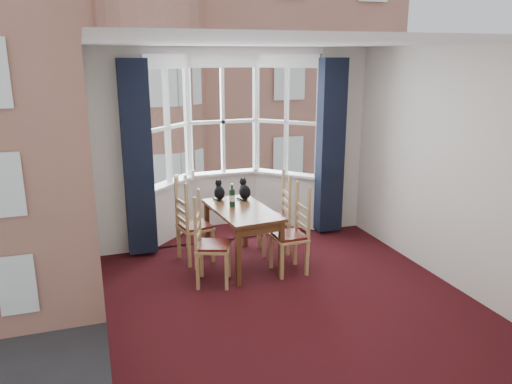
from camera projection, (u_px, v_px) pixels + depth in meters
name	position (u px, v px, depth m)	size (l,w,h in m)	color
floor	(296.00, 306.00, 5.51)	(4.50, 4.50, 0.00)	black
ceiling	(302.00, 43.00, 4.77)	(4.50, 4.50, 0.00)	white
wall_left	(96.00, 202.00, 4.52)	(4.50, 4.50, 0.00)	silver
wall_right	(458.00, 170.00, 5.76)	(4.50, 4.50, 0.00)	silver
wall_near	(443.00, 270.00, 3.09)	(4.00, 4.00, 0.00)	silver
wall_back_pier_left	(119.00, 154.00, 6.69)	(0.70, 0.12, 2.80)	silver
wall_back_pier_right	(339.00, 141.00, 7.71)	(0.70, 0.12, 2.80)	silver
bay_window	(227.00, 142.00, 7.66)	(2.76, 0.94, 2.80)	white
curtain_left	(138.00, 159.00, 6.61)	(0.38, 0.22, 2.60)	black
curtain_right	(330.00, 147.00, 7.48)	(0.38, 0.22, 2.60)	black
dining_table	(242.00, 217.00, 6.46)	(0.79, 1.31, 0.77)	brown
chair_left_near	(206.00, 247.00, 5.96)	(0.52, 0.53, 0.92)	tan
chair_left_far	(189.00, 228.00, 6.60)	(0.47, 0.49, 0.92)	tan
chair_right_near	(296.00, 236.00, 6.31)	(0.41, 0.43, 0.92)	tan
chair_right_far	(280.00, 219.00, 6.96)	(0.45, 0.47, 0.92)	tan
cat_left	(219.00, 192.00, 6.83)	(0.16, 0.22, 0.28)	black
cat_right	(245.00, 191.00, 6.84)	(0.16, 0.23, 0.30)	black
wine_bottle	(232.00, 197.00, 6.49)	(0.08, 0.08, 0.30)	black
candle_tall	(177.00, 178.00, 7.39)	(0.06, 0.06, 0.10)	white
candle_short	(185.00, 178.00, 7.46)	(0.06, 0.06, 0.09)	white
candle_extra	(193.00, 175.00, 7.51)	(0.05, 0.05, 0.14)	white
street	(121.00, 178.00, 36.56)	(80.00, 80.00, 0.00)	#333335
tenement_building	(143.00, 86.00, 17.88)	(18.40, 7.80, 15.20)	#AC6D58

